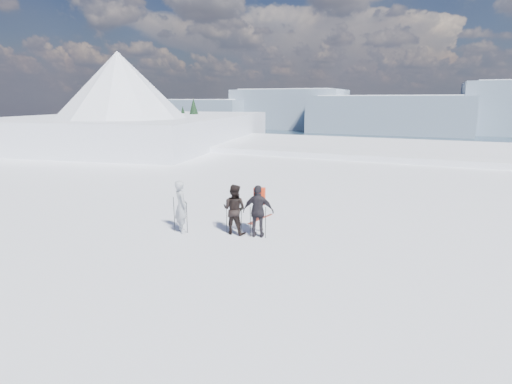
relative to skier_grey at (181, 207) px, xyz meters
The scene contains 9 objects.
lake_basin 29.64m from the skier_grey, 81.68° to the left, with size 820.00×820.00×71.62m.
far_mountain_range 454.49m from the skier_grey, 85.74° to the left, with size 770.00×110.00×53.00m.
near_ridge 35.92m from the skier_grey, 129.02° to the left, with size 31.37×35.68×25.62m.
skier_grey is the anchor object (origin of this frame).
skier_dark 2.00m from the skier_grey, 18.08° to the left, with size 0.91×0.71×1.87m, color black.
skier_pack 2.92m from the skier_grey, 12.73° to the left, with size 1.12×0.47×1.91m, color black.
backpack 3.17m from the skier_grey, 17.63° to the left, with size 0.41×0.23×0.60m, color #F03816.
ski_poles 1.63m from the skier_grey, 12.79° to the left, with size 3.44×0.72×1.34m.
skis_loose 3.48m from the skier_grey, 53.25° to the left, with size 0.51×1.70×0.03m.
Camera 1 is at (4.14, -10.36, 4.87)m, focal length 28.00 mm.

